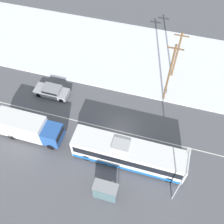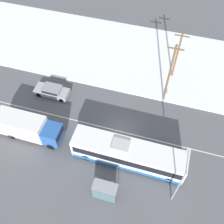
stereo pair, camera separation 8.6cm
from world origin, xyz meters
name	(u,v)px [view 2 (the right image)]	position (x,y,z in m)	size (l,w,h in m)	color
ground_plane	(119,131)	(0.00, 0.00, 0.00)	(120.00, 120.00, 0.00)	#56565B
snow_lot	(143,58)	(0.00, 13.22, 0.06)	(80.00, 14.50, 0.12)	white
lane_marking_center	(119,131)	(0.00, 0.00, 0.00)	(60.00, 0.12, 0.00)	silver
city_bus	(128,154)	(1.88, -3.41, 1.57)	(12.04, 2.57, 3.22)	white
box_truck	(28,127)	(-9.79, -3.37, 1.70)	(7.49, 2.30, 3.06)	silver
sedan_car	(52,91)	(-9.91, 3.05, 0.76)	(4.48, 1.80, 1.37)	#9E9EA3
pedestrian_at_stop	(112,184)	(1.12, -6.90, 1.13)	(0.66, 0.29, 1.84)	#23232D
bus_shelter	(104,192)	(0.66, -8.03, 1.66)	(2.40, 1.20, 2.40)	gray
streetlamp	(181,178)	(7.16, -5.73, 4.18)	(0.36, 2.54, 6.51)	#9EA3A8
utility_pole_roadside	(169,74)	(4.16, 6.36, 4.61)	(1.80, 0.24, 8.84)	brown
utility_pole_snowlot	(177,55)	(4.59, 10.77, 3.82)	(1.80, 0.24, 7.28)	brown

